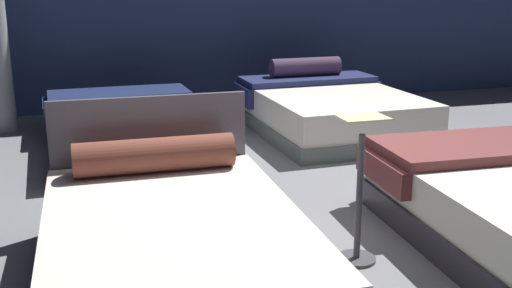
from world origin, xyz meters
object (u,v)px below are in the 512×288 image
Objects in this scene: bed_2 at (129,128)px; bed_3 at (330,110)px; price_sign at (359,208)px; bed_0 at (173,246)px.

bed_3 reaches higher than bed_2.
bed_3 is at bearing 69.55° from price_sign.
bed_0 is 2.31× the size of price_sign.
price_sign is at bearing 0.36° from bed_0.
bed_3 is (2.24, 0.06, 0.04)m from bed_2.
bed_3 is 3.24m from price_sign.
price_sign is at bearing -72.07° from bed_2.
bed_2 is 3.17m from price_sign.
bed_0 reaches higher than price_sign.
bed_0 is 3.78m from bed_3.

